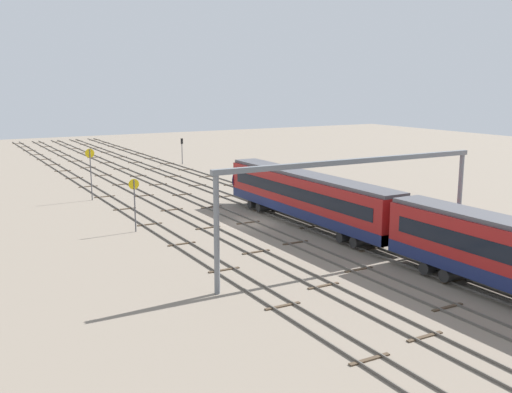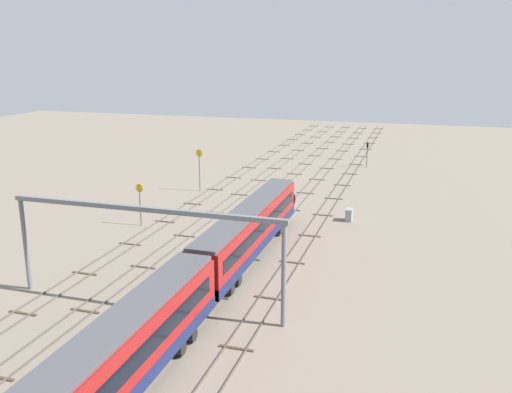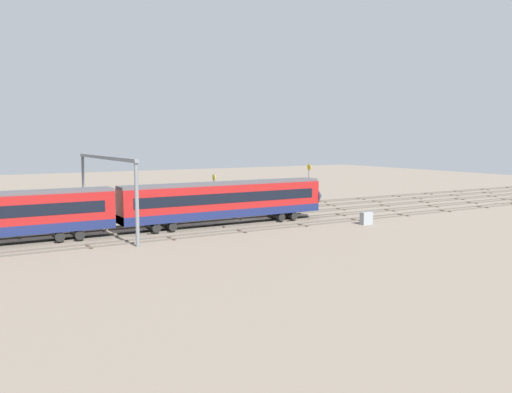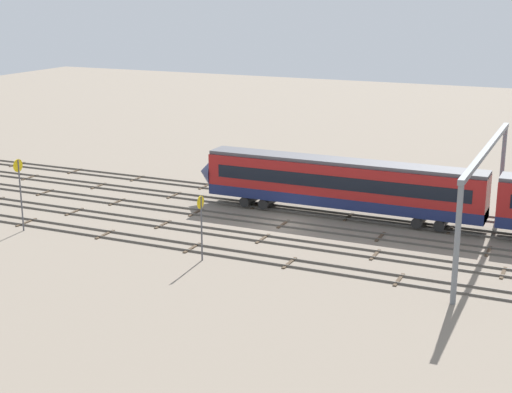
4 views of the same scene
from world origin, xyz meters
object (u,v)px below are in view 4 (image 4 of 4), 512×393
object	(u,v)px
overhead_gantry	(486,170)
speed_sign_near_foreground	(201,218)
speed_sign_mid_trackside	(20,184)
relay_cabinet	(230,174)

from	to	relation	value
overhead_gantry	speed_sign_near_foreground	xyz separation A→B (m)	(17.84, 10.27, -3.07)
speed_sign_mid_trackside	overhead_gantry	bearing A→B (deg)	-163.68
speed_sign_near_foreground	relay_cabinet	size ratio (longest dim) A/B	3.38
overhead_gantry	speed_sign_mid_trackside	world-z (taller)	overhead_gantry
speed_sign_near_foreground	relay_cabinet	bearing A→B (deg)	-68.62
overhead_gantry	relay_cabinet	bearing A→B (deg)	-24.02
overhead_gantry	speed_sign_mid_trackside	xyz separation A→B (m)	(34.30, 10.04, -2.34)
speed_sign_mid_trackside	speed_sign_near_foreground	bearing A→B (deg)	179.22
speed_sign_mid_trackside	relay_cabinet	world-z (taller)	speed_sign_mid_trackside
speed_sign_mid_trackside	relay_cabinet	distance (m)	23.42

